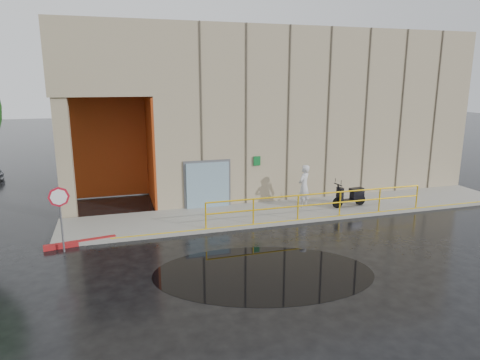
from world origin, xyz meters
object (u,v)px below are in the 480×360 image
object	(u,v)px
person	(304,186)
stop_sign	(60,204)
scooter	(350,190)
red_curb	(81,243)

from	to	relation	value
person	stop_sign	distance (m)	10.02
scooter	stop_sign	bearing A→B (deg)	-178.57
person	scooter	world-z (taller)	person
scooter	red_curb	size ratio (longest dim) A/B	0.72
scooter	stop_sign	size ratio (longest dim) A/B	0.76
person	red_curb	size ratio (longest dim) A/B	0.79
person	red_curb	bearing A→B (deg)	-28.05
person	stop_sign	xyz separation A→B (m)	(-9.78, -2.10, 0.58)
scooter	person	bearing A→B (deg)	157.73
stop_sign	person	bearing A→B (deg)	29.45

